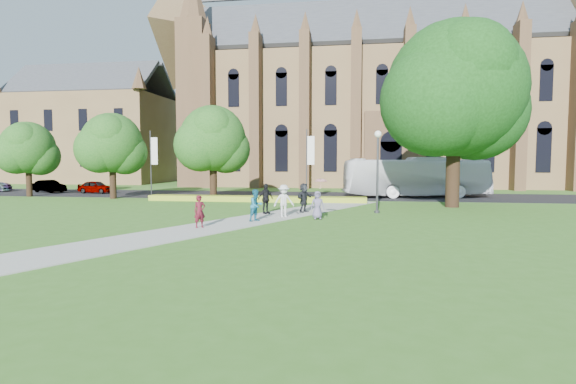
% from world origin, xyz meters
% --- Properties ---
extents(ground, '(160.00, 160.00, 0.00)m').
position_xyz_m(ground, '(0.00, 0.00, 0.00)').
color(ground, '#396B20').
rests_on(ground, ground).
extents(road, '(160.00, 10.00, 0.02)m').
position_xyz_m(road, '(0.00, 20.00, 0.01)').
color(road, black).
rests_on(road, ground).
extents(footpath, '(15.58, 28.54, 0.04)m').
position_xyz_m(footpath, '(0.00, 1.00, 0.02)').
color(footpath, '#B2B2A8').
rests_on(footpath, ground).
extents(flower_hedge, '(18.00, 1.40, 0.45)m').
position_xyz_m(flower_hedge, '(-2.00, 13.20, 0.23)').
color(flower_hedge, gold).
rests_on(flower_hedge, ground).
extents(cathedral, '(52.60, 18.25, 28.00)m').
position_xyz_m(cathedral, '(10.00, 39.73, 12.98)').
color(cathedral, brown).
rests_on(cathedral, ground).
extents(building_west, '(22.00, 14.00, 18.30)m').
position_xyz_m(building_west, '(-34.00, 42.00, 9.21)').
color(building_west, brown).
rests_on(building_west, ground).
extents(streetlamp, '(0.44, 0.44, 5.24)m').
position_xyz_m(streetlamp, '(7.50, 6.50, 3.30)').
color(streetlamp, '#38383D').
rests_on(streetlamp, ground).
extents(large_tree, '(9.60, 9.60, 13.20)m').
position_xyz_m(large_tree, '(13.00, 11.00, 8.37)').
color(large_tree, '#332114').
rests_on(large_tree, ground).
extents(street_tree_0, '(5.20, 5.20, 7.50)m').
position_xyz_m(street_tree_0, '(-15.00, 14.00, 4.87)').
color(street_tree_0, '#332114').
rests_on(street_tree_0, ground).
extents(street_tree_1, '(5.60, 5.60, 8.05)m').
position_xyz_m(street_tree_1, '(-6.00, 14.50, 5.22)').
color(street_tree_1, '#332114').
rests_on(street_tree_1, ground).
extents(street_tree_2, '(4.80, 4.80, 6.95)m').
position_xyz_m(street_tree_2, '(-24.00, 15.00, 4.53)').
color(street_tree_2, '#332114').
rests_on(street_tree_2, ground).
extents(banner_pole_0, '(0.70, 0.10, 6.00)m').
position_xyz_m(banner_pole_0, '(2.11, 15.20, 3.39)').
color(banner_pole_0, '#38383D').
rests_on(banner_pole_0, ground).
extents(banner_pole_1, '(0.70, 0.10, 6.00)m').
position_xyz_m(banner_pole_1, '(-11.89, 15.20, 3.39)').
color(banner_pole_1, '#38383D').
rests_on(banner_pole_1, ground).
extents(tour_coach, '(13.44, 5.81, 3.64)m').
position_xyz_m(tour_coach, '(11.53, 19.57, 1.84)').
color(tour_coach, silver).
rests_on(tour_coach, road).
extents(car_0, '(3.97, 2.09, 1.29)m').
position_xyz_m(car_0, '(-20.15, 19.66, 0.66)').
color(car_0, gray).
rests_on(car_0, road).
extents(car_1, '(4.14, 2.54, 1.29)m').
position_xyz_m(car_1, '(-25.70, 20.03, 0.66)').
color(car_1, gray).
rests_on(car_1, road).
extents(pedestrian_0, '(0.69, 0.67, 1.60)m').
position_xyz_m(pedestrian_0, '(-1.44, -1.51, 0.84)').
color(pedestrian_0, '#51121D').
rests_on(pedestrian_0, footpath).
extents(pedestrian_1, '(1.03, 1.07, 1.74)m').
position_xyz_m(pedestrian_1, '(0.79, 1.22, 0.91)').
color(pedestrian_1, '#1A6685').
rests_on(pedestrian_1, footpath).
extents(pedestrian_2, '(1.40, 1.14, 1.89)m').
position_xyz_m(pedestrian_2, '(1.98, 3.34, 0.99)').
color(pedestrian_2, silver).
rests_on(pedestrian_2, footpath).
extents(pedestrian_3, '(1.08, 1.12, 1.88)m').
position_xyz_m(pedestrian_3, '(0.59, 4.74, 0.98)').
color(pedestrian_3, black).
rests_on(pedestrian_3, footpath).
extents(pedestrian_4, '(0.87, 0.68, 1.58)m').
position_xyz_m(pedestrian_4, '(4.01, 2.76, 0.83)').
color(pedestrian_4, slate).
rests_on(pedestrian_4, footpath).
extents(pedestrian_5, '(1.28, 1.80, 1.88)m').
position_xyz_m(pedestrian_5, '(2.87, 5.83, 0.98)').
color(pedestrian_5, '#212328').
rests_on(pedestrian_5, footpath).
extents(parasol, '(0.93, 0.93, 0.63)m').
position_xyz_m(parasol, '(4.19, 2.86, 1.93)').
color(parasol, '#EAA5A6').
rests_on(parasol, pedestrian_4).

